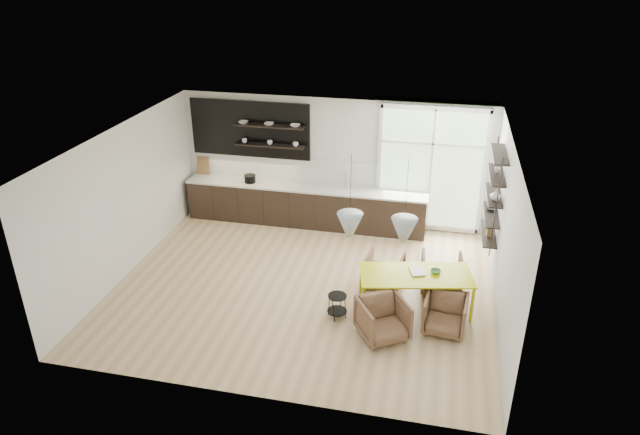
{
  "coord_description": "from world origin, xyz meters",
  "views": [
    {
      "loc": [
        2.3,
        -8.94,
        5.86
      ],
      "look_at": [
        0.2,
        0.6,
        1.2
      ],
      "focal_mm": 32.0,
      "sensor_mm": 36.0,
      "label": 1
    }
  ],
  "objects": [
    {
      "name": "dining_table",
      "position": [
        2.1,
        -0.28,
        0.66
      ],
      "size": [
        2.08,
        1.25,
        0.71
      ],
      "rotation": [
        0.0,
        0.0,
        0.21
      ],
      "color": "#C6CF08",
      "rests_on": "ground"
    },
    {
      "name": "armchair_front_right",
      "position": [
        2.64,
        -0.81,
        0.32
      ],
      "size": [
        0.75,
        0.77,
        0.64
      ],
      "primitive_type": "imported",
      "rotation": [
        0.0,
        0.0,
        -0.1
      ],
      "color": "brown",
      "rests_on": "ground"
    },
    {
      "name": "armchair_back_right",
      "position": [
        2.54,
        0.46,
        0.35
      ],
      "size": [
        0.79,
        0.81,
        0.69
      ],
      "primitive_type": "imported",
      "rotation": [
        0.0,
        0.0,
        3.21
      ],
      "color": "brown",
      "rests_on": "ground"
    },
    {
      "name": "room",
      "position": [
        0.58,
        1.1,
        1.46
      ],
      "size": [
        7.02,
        6.01,
        2.91
      ],
      "color": "#DDB78A",
      "rests_on": "ground"
    },
    {
      "name": "right_shelving",
      "position": [
        3.36,
        1.17,
        1.65
      ],
      "size": [
        0.26,
        1.22,
        1.9
      ],
      "color": "black",
      "rests_on": "ground"
    },
    {
      "name": "kitchen_run",
      "position": [
        -0.69,
        2.69,
        0.6
      ],
      "size": [
        5.54,
        0.69,
        2.75
      ],
      "color": "black",
      "rests_on": "ground"
    },
    {
      "name": "wire_stool",
      "position": [
        0.82,
        -0.83,
        0.28
      ],
      "size": [
        0.35,
        0.35,
        0.44
      ],
      "rotation": [
        0.0,
        0.0,
        -0.23
      ],
      "color": "black",
      "rests_on": "ground"
    },
    {
      "name": "table_book",
      "position": [
        2.0,
        -0.24,
        0.72
      ],
      "size": [
        0.33,
        0.39,
        0.03
      ],
      "primitive_type": "imported",
      "rotation": [
        0.0,
        0.0,
        0.33
      ],
      "color": "white",
      "rests_on": "dining_table"
    },
    {
      "name": "table_bowl",
      "position": [
        2.43,
        -0.16,
        0.74
      ],
      "size": [
        0.24,
        0.24,
        0.06
      ],
      "primitive_type": "imported",
      "rotation": [
        0.0,
        0.0,
        0.46
      ],
      "color": "#4C8556",
      "rests_on": "dining_table"
    },
    {
      "name": "armchair_front_left",
      "position": [
        1.65,
        -1.21,
        0.34
      ],
      "size": [
        1.02,
        1.03,
        0.69
      ],
      "primitive_type": "imported",
      "rotation": [
        0.0,
        0.0,
        0.56
      ],
      "color": "brown",
      "rests_on": "ground"
    },
    {
      "name": "armchair_back_left",
      "position": [
        1.49,
        0.4,
        0.32
      ],
      "size": [
        0.76,
        0.78,
        0.63
      ],
      "primitive_type": "imported",
      "rotation": [
        0.0,
        0.0,
        3.01
      ],
      "color": "brown",
      "rests_on": "ground"
    }
  ]
}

